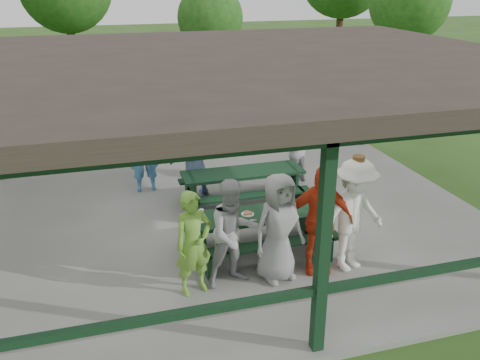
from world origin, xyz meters
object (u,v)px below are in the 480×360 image
object	(u,v)px
spectator_lblue	(194,158)
spectator_blue	(143,153)
contestant_green	(193,243)
contestant_grey_left	(233,233)
picnic_table_far	(243,183)
contestant_white_fedora	(353,215)
contestant_grey_mid	(279,228)
farm_trailer	(47,116)
spectator_grey	(292,149)
pickup_truck	(197,93)
picnic_table_near	(260,227)
contestant_red	(319,220)

from	to	relation	value
spectator_lblue	spectator_blue	world-z (taller)	spectator_blue
spectator_blue	contestant_green	bearing A→B (deg)	91.60
contestant_grey_left	picnic_table_far	bearing A→B (deg)	59.67
contestant_white_fedora	spectator_blue	distance (m)	5.14
contestant_green	contestant_grey_mid	distance (m)	1.35
picnic_table_far	farm_trailer	distance (m)	8.12
contestant_grey_left	spectator_lblue	size ratio (longest dim) A/B	0.99
spectator_blue	spectator_grey	distance (m)	3.38
contestant_grey_left	pickup_truck	size ratio (longest dim) A/B	0.29
contestant_green	farm_trailer	world-z (taller)	contestant_green
contestant_green	spectator_lblue	world-z (taller)	spectator_lblue
contestant_grey_left	contestant_grey_mid	distance (m)	0.72
contestant_white_fedora	spectator_grey	world-z (taller)	contestant_white_fedora
picnic_table_near	contestant_grey_left	size ratio (longest dim) A/B	1.41
picnic_table_far	spectator_blue	bearing A→B (deg)	145.47
picnic_table_far	spectator_blue	xyz separation A→B (m)	(-1.91, 1.32, 0.41)
picnic_table_near	spectator_blue	size ratio (longest dim) A/B	1.40
pickup_truck	spectator_lblue	bearing A→B (deg)	151.91
contestant_grey_left	spectator_grey	xyz separation A→B (m)	(2.42, 3.68, -0.05)
contestant_grey_mid	spectator_grey	world-z (taller)	contestant_grey_mid
picnic_table_far	pickup_truck	bearing A→B (deg)	85.36
picnic_table_far	spectator_lblue	world-z (taller)	spectator_lblue
picnic_table_far	contestant_red	world-z (taller)	contestant_red
contestant_white_fedora	spectator_lblue	size ratio (longest dim) A/B	1.12
contestant_grey_left	farm_trailer	distance (m)	10.26
picnic_table_far	spectator_grey	bearing A→B (deg)	31.23
spectator_lblue	farm_trailer	distance (m)	7.07
contestant_white_fedora	farm_trailer	distance (m)	11.16
picnic_table_far	contestant_white_fedora	size ratio (longest dim) A/B	1.29
spectator_lblue	spectator_blue	xyz separation A→B (m)	(-1.03, 0.60, 0.01)
pickup_truck	contestant_red	bearing A→B (deg)	163.02
contestant_grey_mid	spectator_blue	xyz separation A→B (m)	(-1.65, 4.19, -0.01)
spectator_blue	spectator_grey	size ratio (longest dim) A/B	1.08
picnic_table_near	contestant_grey_mid	bearing A→B (deg)	-88.94
spectator_blue	contestant_grey_left	bearing A→B (deg)	100.31
contestant_grey_left	farm_trailer	size ratio (longest dim) A/B	0.51
spectator_lblue	contestant_grey_left	bearing A→B (deg)	64.08
pickup_truck	contestant_grey_left	bearing A→B (deg)	155.39
contestant_red	picnic_table_near	bearing A→B (deg)	147.24
contestant_grey_left	spectator_blue	bearing A→B (deg)	91.62
picnic_table_far	contestant_grey_left	world-z (taller)	contestant_grey_left
contestant_grey_left	pickup_truck	world-z (taller)	contestant_grey_left
picnic_table_near	spectator_blue	bearing A→B (deg)	116.19
spectator_grey	spectator_lblue	bearing A→B (deg)	-19.49
contestant_red	spectator_blue	distance (m)	4.77
contestant_grey_left	pickup_truck	bearing A→B (deg)	70.21
farm_trailer	picnic_table_far	bearing A→B (deg)	-63.69
spectator_lblue	pickup_truck	world-z (taller)	spectator_lblue
contestant_white_fedora	pickup_truck	xyz separation A→B (m)	(-0.37, 10.63, -0.24)
spectator_grey	pickup_truck	size ratio (longest dim) A/B	0.28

